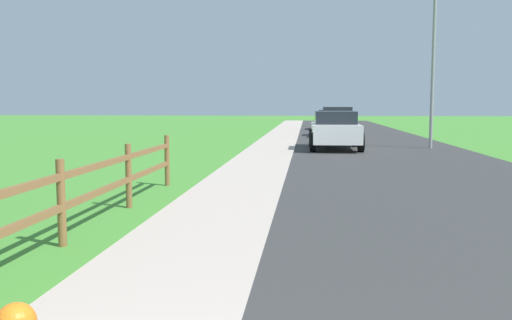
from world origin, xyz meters
The scene contains 9 objects.
ground_plane centered at (0.00, 25.00, 0.00)m, with size 120.00×120.00×0.00m, color #468D33.
road_asphalt centered at (3.50, 27.00, 0.00)m, with size 7.00×66.00×0.01m, color #363636.
curb_concrete centered at (-3.00, 27.00, 0.00)m, with size 6.00×66.00×0.01m, color #BEACA0.
grass_verge centered at (-4.50, 27.00, 0.01)m, with size 5.00×66.00×0.00m, color #468D33.
rail_fence centered at (-2.61, 5.37, 0.67)m, with size 0.11×10.77×1.15m.
parked_suv_white centered at (1.65, 21.28, 0.79)m, with size 2.10×4.42×1.56m.
parked_car_beige centered at (2.22, 30.57, 0.83)m, with size 2.18×4.47×1.68m.
parked_car_blue centered at (2.14, 38.75, 0.74)m, with size 2.13×4.80×1.42m.
street_lamp centered at (5.75, 22.03, 4.28)m, with size 1.17×0.20×7.32m.
Camera 1 is at (0.55, -1.31, 1.85)m, focal length 38.35 mm.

